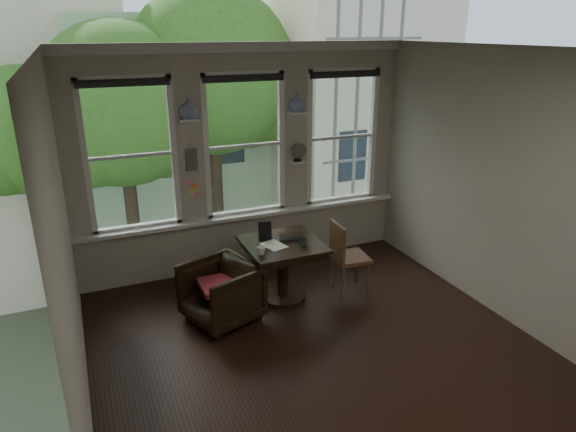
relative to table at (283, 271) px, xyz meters
name	(u,v)px	position (x,y,z in m)	size (l,w,h in m)	color
ground	(316,346)	(-0.07, -1.09, -0.38)	(4.50, 4.50, 0.00)	black
ceiling	(323,48)	(-0.07, -1.09, 2.62)	(4.50, 4.50, 0.00)	silver
wall_back	(244,160)	(-0.07, 1.16, 1.12)	(4.50, 4.50, 0.00)	#BFB6A3
wall_front	(493,335)	(-0.07, -3.34, 1.12)	(4.50, 4.50, 0.00)	#BFB6A3
wall_left	(65,251)	(-2.32, -1.09, 1.12)	(4.50, 4.50, 0.00)	#BFB6A3
wall_right	(500,186)	(2.18, -1.09, 1.12)	(4.50, 4.50, 0.00)	#BFB6A3
window_left	(131,156)	(-1.52, 1.16, 1.32)	(1.10, 0.12, 1.90)	white
window_center	(244,146)	(-0.07, 1.16, 1.32)	(1.10, 0.12, 1.90)	white
window_right	(341,137)	(1.38, 1.16, 1.32)	(1.10, 0.12, 1.90)	white
shelf_left	(189,120)	(-0.79, 1.06, 1.73)	(0.26, 0.16, 0.03)	white
shelf_right	(297,113)	(0.66, 1.06, 1.73)	(0.26, 0.16, 0.03)	white
intercom	(191,159)	(-0.79, 1.09, 1.23)	(0.14, 0.06, 0.28)	#59544F
sticky_notes	(193,186)	(-0.79, 1.10, 0.88)	(0.16, 0.01, 0.24)	pink
desk_fan	(298,155)	(0.66, 1.04, 1.16)	(0.20, 0.20, 0.24)	#59544F
vase_left	(188,109)	(-0.79, 1.06, 1.86)	(0.24, 0.24, 0.25)	white
vase_right	(297,102)	(0.66, 1.06, 1.86)	(0.24, 0.24, 0.25)	white
table	(283,271)	(0.00, 0.00, 0.00)	(0.90, 0.90, 0.75)	black
armchair_left	(221,293)	(-0.83, -0.19, -0.03)	(0.74, 0.77, 0.70)	black
cushion_red	(221,285)	(-0.83, -0.19, 0.08)	(0.45, 0.45, 0.06)	maroon
side_chair_right	(351,257)	(0.87, -0.13, 0.09)	(0.42, 0.42, 0.92)	#4A2F1A
laptop	(294,240)	(0.15, 0.00, 0.39)	(0.32, 0.20, 0.02)	black
mug	(262,251)	(-0.34, -0.21, 0.42)	(0.10, 0.10, 0.09)	white
drinking_glass	(303,243)	(0.19, -0.19, 0.42)	(0.11, 0.11, 0.09)	white
tablet	(265,231)	(-0.15, 0.19, 0.48)	(0.16, 0.02, 0.22)	black
papers	(274,245)	(-0.13, -0.03, 0.38)	(0.22, 0.30, 0.00)	silver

